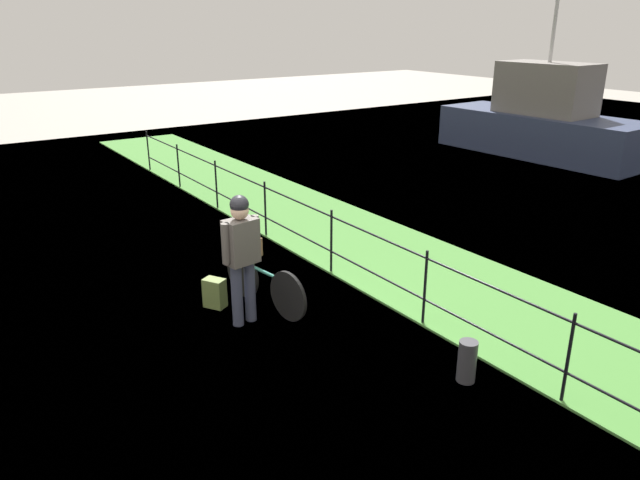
{
  "coord_description": "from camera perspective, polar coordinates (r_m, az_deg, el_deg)",
  "views": [
    {
      "loc": [
        5.82,
        -2.7,
        3.62
      ],
      "look_at": [
        -0.27,
        1.48,
        0.9
      ],
      "focal_mm": 33.56,
      "sensor_mm": 36.0,
      "label": 1
    }
  ],
  "objects": [
    {
      "name": "bicycle_main",
      "position": [
        7.97,
        -5.39,
        -4.1
      ],
      "size": [
        1.62,
        0.31,
        0.66
      ],
      "color": "black",
      "rests_on": "ground"
    },
    {
      "name": "iron_fence",
      "position": [
        8.18,
        5.16,
        -1.64
      ],
      "size": [
        18.04,
        0.04,
        1.0
      ],
      "color": "black",
      "rests_on": "ground"
    },
    {
      "name": "backpack_on_paving",
      "position": [
        8.13,
        -10.01,
        -5.0
      ],
      "size": [
        0.33,
        0.3,
        0.4
      ],
      "primitive_type": "cube",
      "rotation": [
        0.0,
        0.0,
        3.67
      ],
      "color": "olive",
      "rests_on": "ground"
    },
    {
      "name": "moored_boat_near",
      "position": [
        18.21,
        20.41,
        10.48
      ],
      "size": [
        5.88,
        2.22,
        4.15
      ],
      "color": "#2D3856",
      "rests_on": "ground"
    },
    {
      "name": "terrier_dog",
      "position": [
        7.97,
        -6.97,
        0.76
      ],
      "size": [
        0.32,
        0.18,
        0.18
      ],
      "color": "silver",
      "rests_on": "wooden_crate"
    },
    {
      "name": "ground_plane",
      "position": [
        7.37,
        -8.41,
        -9.47
      ],
      "size": [
        60.0,
        60.0,
        0.0
      ],
      "primitive_type": "plane",
      "color": "gray"
    },
    {
      "name": "cyclist_person",
      "position": [
        7.35,
        -7.51,
        -0.84
      ],
      "size": [
        0.32,
        0.53,
        1.68
      ],
      "color": "#383D51",
      "rests_on": "ground"
    },
    {
      "name": "mooring_bollard",
      "position": [
        6.63,
        13.85,
        -11.17
      ],
      "size": [
        0.2,
        0.2,
        0.47
      ],
      "primitive_type": "cylinder",
      "color": "#38383D",
      "rests_on": "ground"
    },
    {
      "name": "grass_strip",
      "position": [
        9.13,
        10.67,
        -3.42
      ],
      "size": [
        27.0,
        2.4,
        0.03
      ],
      "primitive_type": "cube",
      "color": "#478438",
      "rests_on": "ground"
    },
    {
      "name": "wooden_crate",
      "position": [
        8.06,
        -7.02,
        -0.53
      ],
      "size": [
        0.4,
        0.31,
        0.24
      ],
      "primitive_type": "cube",
      "rotation": [
        0.0,
        0.0,
        0.15
      ],
      "color": "brown",
      "rests_on": "bicycle_main"
    }
  ]
}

